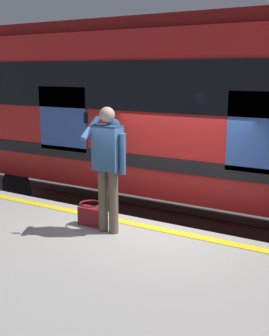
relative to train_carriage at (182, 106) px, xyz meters
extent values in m
plane|color=#4C4742|center=(-0.61, 2.39, -2.57)|extent=(25.99, 25.99, 0.00)
cube|color=gray|center=(-0.61, 4.31, -2.10)|extent=(17.32, 3.85, 0.94)
cube|color=yellow|center=(-0.61, 2.69, -1.63)|extent=(16.98, 0.16, 0.01)
cube|color=slate|center=(-0.61, 0.71, -2.49)|extent=(22.52, 0.08, 0.16)
cube|color=slate|center=(-0.61, -0.72, -2.49)|extent=(22.52, 0.08, 0.16)
cube|color=red|center=(0.00, -0.01, -0.10)|extent=(11.49, 2.75, 3.04)
cube|color=maroon|center=(0.00, -0.01, 1.54)|extent=(11.26, 2.53, 0.24)
cube|color=black|center=(0.00, 1.39, 0.43)|extent=(10.92, 0.03, 0.90)
cube|color=black|center=(0.00, 1.39, -0.94)|extent=(10.92, 0.03, 0.24)
cube|color=#3359B2|center=(-2.01, 1.39, -0.25)|extent=(1.19, 0.02, 1.29)
cube|color=#3359B2|center=(2.01, 1.39, -0.25)|extent=(1.19, 0.02, 1.29)
cylinder|color=black|center=(3.74, 1.10, -1.99)|extent=(0.84, 0.12, 0.84)
cylinder|color=black|center=(3.74, -1.11, -1.99)|extent=(0.84, 0.12, 0.84)
cylinder|color=brown|center=(-0.33, 3.14, -1.16)|extent=(0.14, 0.14, 0.94)
cylinder|color=brown|center=(-0.15, 3.14, -1.16)|extent=(0.14, 0.14, 0.94)
cube|color=#2D517F|center=(-0.24, 3.14, -0.37)|extent=(0.40, 0.24, 0.64)
sphere|color=#2D517F|center=(-0.24, 2.98, -0.07)|extent=(0.20, 0.20, 0.20)
sphere|color=beige|center=(-0.24, 3.14, 0.10)|extent=(0.22, 0.22, 0.22)
cylinder|color=#2D517F|center=(-0.49, 3.14, -0.44)|extent=(0.09, 0.09, 0.58)
cylinder|color=#2D517F|center=(-0.01, 3.22, -0.10)|extent=(0.09, 0.42, 0.33)
cube|color=black|center=(-0.01, 3.32, 0.06)|extent=(0.07, 0.02, 0.15)
cube|color=maroon|center=(0.14, 3.05, -1.49)|extent=(0.39, 0.17, 0.29)
torus|color=maroon|center=(0.14, 3.05, -1.28)|extent=(0.35, 0.35, 0.02)
camera|label=1|loc=(-3.50, 8.01, 0.69)|focal=44.75mm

